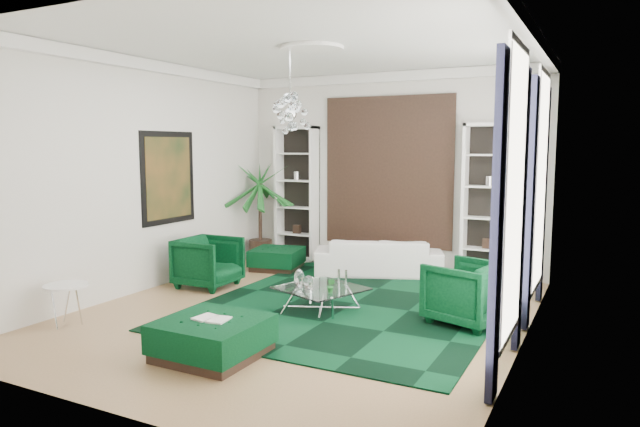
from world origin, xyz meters
The scene contains 30 objects.
floor centered at (0.00, 0.00, -0.01)m, with size 6.00×7.00×0.02m, color tan.
ceiling centered at (0.00, 0.00, 3.81)m, with size 6.00×7.00×0.02m, color white.
wall_back centered at (0.00, 3.51, 1.90)m, with size 6.00×0.02×3.80m, color silver.
wall_front centered at (0.00, -3.51, 1.90)m, with size 6.00×0.02×3.80m, color silver.
wall_left centered at (-3.01, 0.00, 1.90)m, with size 0.02×7.00×3.80m, color silver.
wall_right centered at (3.01, 0.00, 1.90)m, with size 0.02×7.00×3.80m, color silver.
crown_molding centered at (0.00, 0.00, 3.70)m, with size 6.00×7.00×0.18m, color white, non-canonical shape.
ceiling_medallion centered at (0.00, 0.30, 3.77)m, with size 0.90×0.90×0.05m, color white.
tapestry centered at (0.00, 3.46, 1.90)m, with size 2.50×0.06×2.80m, color black.
shelving_left centered at (-1.95, 3.31, 1.40)m, with size 0.90×0.38×2.80m, color white, non-canonical shape.
shelving_right centered at (1.95, 3.31, 1.40)m, with size 0.90×0.38×2.80m, color white, non-canonical shape.
painting centered at (-2.97, 0.60, 1.85)m, with size 0.04×1.30×1.60m, color black.
window_near centered at (2.99, -0.90, 1.90)m, with size 0.03×1.10×2.90m, color white.
curtain_near_a centered at (2.96, -1.68, 1.65)m, with size 0.07×0.30×3.25m, color black.
curtain_near_b centered at (2.96, -0.12, 1.65)m, with size 0.07×0.30×3.25m, color black.
window_far centered at (2.99, 1.50, 1.90)m, with size 0.03×1.10×2.90m, color white.
curtain_far_a centered at (2.96, 0.72, 1.65)m, with size 0.07×0.30×3.25m, color black.
curtain_far_b centered at (2.96, 2.28, 1.65)m, with size 0.07×0.30×3.25m, color black.
rug centered at (0.48, 0.75, 0.01)m, with size 4.20×5.00×0.02m, color black.
sofa centered at (0.07, 2.82, 0.34)m, with size 2.33×0.91×0.68m, color silver.
armchair_left centered at (-2.18, 0.63, 0.43)m, with size 0.92×0.94×0.86m, color black.
armchair_right centered at (2.21, 0.58, 0.43)m, with size 0.92×0.95×0.86m, color black.
coffee_table centered at (0.21, 0.17, 0.18)m, with size 1.06×1.06×0.36m, color white, non-canonical shape.
ottoman_side centered at (-1.87, 2.37, 0.20)m, with size 0.91×0.91×0.40m, color black.
ottoman_front centered at (-0.10, -1.97, 0.22)m, with size 1.10×1.10×0.44m, color black.
book centered at (-0.10, -1.97, 0.45)m, with size 0.41×0.27×0.03m, color white.
side_table centered at (-2.55, -1.93, 0.27)m, with size 0.57×0.57×0.55m, color white.
palm centered at (-2.65, 2.98, 1.31)m, with size 1.63×1.63×2.61m, color #1D6424, non-canonical shape.
chandelier centered at (-0.28, 0.16, 2.85)m, with size 0.72×0.72×0.64m, color white, non-canonical shape.
table_plant centered at (0.48, -0.05, 0.47)m, with size 0.12×0.09×0.21m, color #1D6424.
Camera 1 is at (3.85, -7.01, 2.40)m, focal length 32.00 mm.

